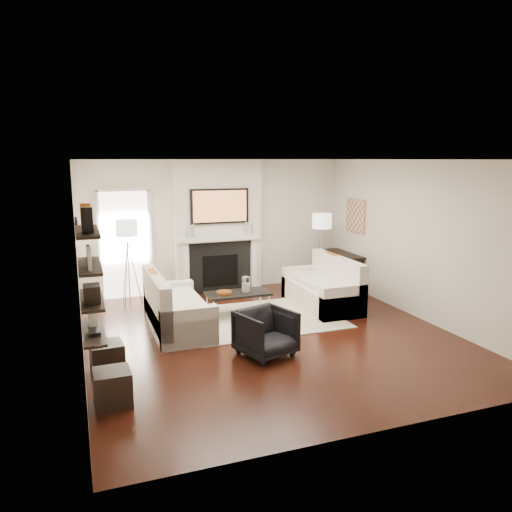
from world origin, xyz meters
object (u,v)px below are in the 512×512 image
object	(u,v)px
armchair	(266,331)
ottoman_near	(107,358)
loveseat_right_base	(321,296)
coffee_table	(238,294)
lamp_right_shade	(322,221)
loveseat_left_base	(178,317)
lamp_left_shade	(127,228)

from	to	relation	value
armchair	ottoman_near	xyz separation A→B (m)	(-2.13, 0.15, -0.16)
loveseat_right_base	coffee_table	size ratio (longest dim) A/B	1.64
loveseat_right_base	ottoman_near	xyz separation A→B (m)	(-3.95, -1.68, -0.01)
coffee_table	lamp_right_shade	size ratio (longest dim) A/B	2.75
loveseat_left_base	coffee_table	xyz separation A→B (m)	(1.13, 0.37, 0.19)
loveseat_left_base	armchair	xyz separation A→B (m)	(0.94, -1.47, 0.15)
armchair	lamp_right_shade	size ratio (longest dim) A/B	1.78
loveseat_left_base	lamp_right_shade	xyz separation A→B (m)	(3.33, 1.51, 1.24)
loveseat_left_base	armchair	world-z (taller)	armchair
lamp_right_shade	loveseat_left_base	bearing A→B (deg)	-155.66
loveseat_right_base	ottoman_near	size ratio (longest dim) A/B	4.50
armchair	lamp_right_shade	distance (m)	3.98
coffee_table	lamp_left_shade	bearing A→B (deg)	139.69
armchair	lamp_right_shade	world-z (taller)	lamp_right_shade
coffee_table	ottoman_near	world-z (taller)	coffee_table
loveseat_left_base	ottoman_near	world-z (taller)	loveseat_left_base
loveseat_right_base	lamp_left_shade	distance (m)	3.83
loveseat_right_base	lamp_right_shade	xyz separation A→B (m)	(0.57, 1.14, 1.24)
coffee_table	armchair	distance (m)	1.85
armchair	ottoman_near	distance (m)	2.14
loveseat_right_base	lamp_right_shade	distance (m)	1.78
lamp_left_shade	loveseat_right_base	bearing A→B (deg)	-23.44
loveseat_right_base	ottoman_near	world-z (taller)	loveseat_right_base
lamp_left_shade	ottoman_near	distance (m)	3.42
loveseat_left_base	ottoman_near	xyz separation A→B (m)	(-1.19, -1.32, -0.01)
coffee_table	armchair	size ratio (longest dim) A/B	1.54
armchair	ottoman_near	bearing A→B (deg)	157.72
armchair	lamp_right_shade	xyz separation A→B (m)	(2.39, 2.98, 1.09)
loveseat_left_base	armchair	distance (m)	1.75
loveseat_left_base	lamp_left_shade	size ratio (longest dim) A/B	4.50
ottoman_near	armchair	bearing A→B (deg)	-4.13
coffee_table	lamp_left_shade	distance (m)	2.46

